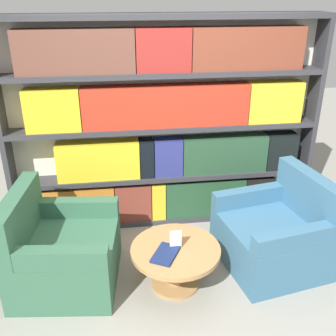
{
  "coord_description": "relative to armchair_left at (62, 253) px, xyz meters",
  "views": [
    {
      "loc": [
        -0.48,
        -2.49,
        2.39
      ],
      "look_at": [
        -0.05,
        0.67,
        0.91
      ],
      "focal_mm": 42.0,
      "sensor_mm": 36.0,
      "label": 1
    }
  ],
  "objects": [
    {
      "name": "ground_plane",
      "position": [
        1.02,
        -0.39,
        -0.3
      ],
      "size": [
        14.0,
        14.0,
        0.0
      ],
      "primitive_type": "plane",
      "color": "gray"
    },
    {
      "name": "bookshelf",
      "position": [
        1.03,
        0.93,
        0.77
      ],
      "size": [
        3.19,
        0.3,
        2.17
      ],
      "color": "silver",
      "rests_on": "ground_plane"
    },
    {
      "name": "armchair_left",
      "position": [
        0.0,
        0.0,
        0.0
      ],
      "size": [
        0.94,
        0.97,
        0.87
      ],
      "rotation": [
        0.0,
        0.0,
        1.46
      ],
      "color": "#336047",
      "rests_on": "ground_plane"
    },
    {
      "name": "armchair_right",
      "position": [
        1.94,
        0.0,
        0.0
      ],
      "size": [
        1.0,
        1.02,
        0.87
      ],
      "rotation": [
        0.0,
        0.0,
        -1.39
      ],
      "color": "#386684",
      "rests_on": "ground_plane"
    },
    {
      "name": "coffee_table",
      "position": [
        0.97,
        -0.19,
        -0.02
      ],
      "size": [
        0.77,
        0.77,
        0.38
      ],
      "color": "#AD7F4C",
      "rests_on": "ground_plane"
    },
    {
      "name": "table_sign",
      "position": [
        0.97,
        -0.19,
        0.16
      ],
      "size": [
        0.1,
        0.06,
        0.17
      ],
      "color": "black",
      "rests_on": "coffee_table"
    },
    {
      "name": "stray_book",
      "position": [
        0.87,
        -0.27,
        0.1
      ],
      "size": [
        0.28,
        0.32,
        0.02
      ],
      "color": "navy",
      "rests_on": "coffee_table"
    }
  ]
}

